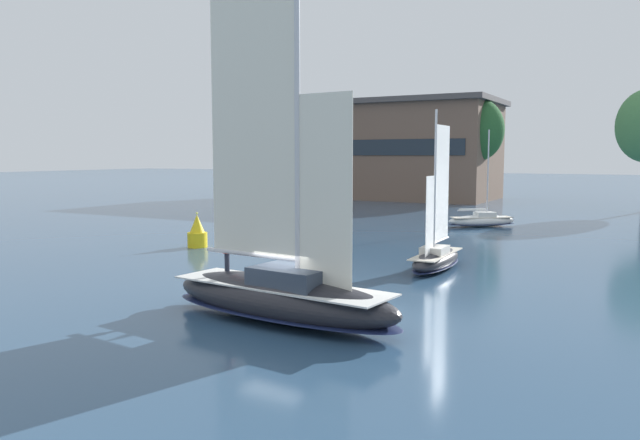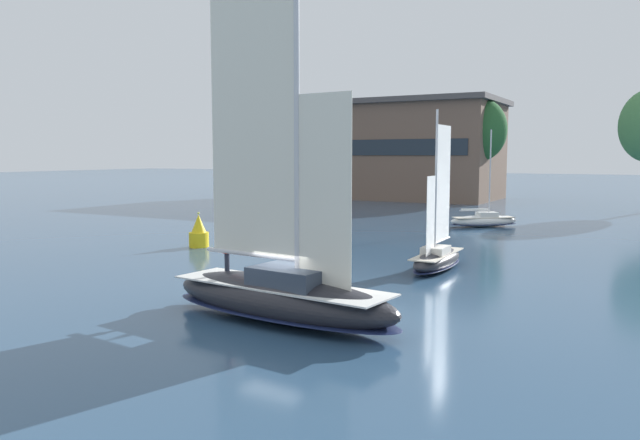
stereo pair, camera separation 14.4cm
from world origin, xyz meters
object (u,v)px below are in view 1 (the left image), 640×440
sailboat_moored_near_marina (436,256)px  channel_buoy (197,233)px  tree_shore_left (479,130)px  sailboat_main (281,292)px  sailboat_moored_mid_channel (482,220)px

sailboat_moored_near_marina → channel_buoy: sailboat_moored_near_marina is taller
tree_shore_left → channel_buoy: bearing=-97.2°
sailboat_main → sailboat_moored_near_marina: size_ratio=1.63×
tree_shore_left → sailboat_main: size_ratio=0.96×
tree_shore_left → sailboat_moored_mid_channel: (7.48, -27.08, -8.69)m
sailboat_main → sailboat_moored_mid_channel: 34.09m
tree_shore_left → sailboat_moored_near_marina: (10.43, -48.25, -8.53)m
sailboat_main → tree_shore_left: bearing=98.2°
tree_shore_left → channel_buoy: size_ratio=5.64×
sailboat_main → channel_buoy: bearing=138.6°
tree_shore_left → channel_buoy: tree_shore_left is taller
sailboat_moored_near_marina → sailboat_main: bearing=-97.3°
tree_shore_left → sailboat_moored_near_marina: tree_shore_left is taller
sailboat_moored_near_marina → channel_buoy: bearing=179.5°
tree_shore_left → channel_buoy: (-6.04, -48.09, -8.32)m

